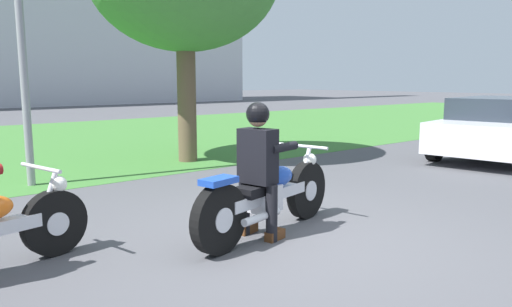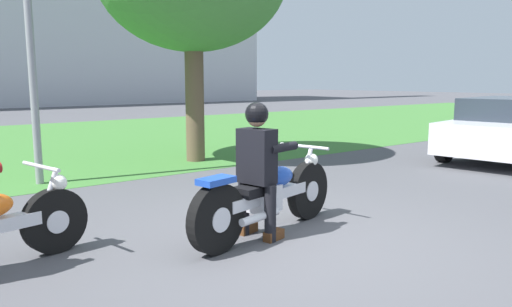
# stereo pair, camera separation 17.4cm
# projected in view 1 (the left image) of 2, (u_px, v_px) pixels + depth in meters

# --- Properties ---
(ground) EXTENTS (120.00, 120.00, 0.00)m
(ground) POSITION_uv_depth(u_px,v_px,m) (301.00, 241.00, 4.95)
(ground) COLOR #4C4C51
(grass_verge) EXTENTS (60.00, 12.00, 0.01)m
(grass_verge) POSITION_uv_depth(u_px,v_px,m) (29.00, 144.00, 12.47)
(grass_verge) COLOR #3D7533
(grass_verge) RESTS_ON ground
(motorcycle_lead) EXTENTS (2.20, 0.77, 0.90)m
(motorcycle_lead) POSITION_uv_depth(u_px,v_px,m) (269.00, 197.00, 5.13)
(motorcycle_lead) COLOR black
(motorcycle_lead) RESTS_ON ground
(rider_lead) EXTENTS (0.61, 0.54, 1.42)m
(rider_lead) POSITION_uv_depth(u_px,v_px,m) (259.00, 160.00, 4.93)
(rider_lead) COLOR black
(rider_lead) RESTS_ON ground
(car_parked) EXTENTS (4.60, 2.38, 1.28)m
(car_parked) POSITION_uv_depth(u_px,v_px,m) (501.00, 126.00, 10.24)
(car_parked) COLOR black
(car_parked) RESTS_ON ground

